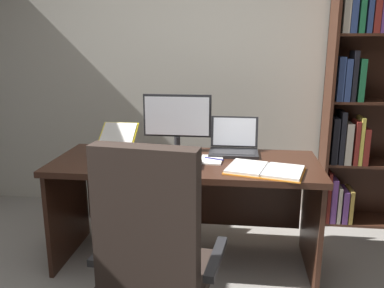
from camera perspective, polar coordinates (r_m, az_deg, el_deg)
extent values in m
cube|color=beige|center=(3.67, 1.64, 10.36)|extent=(5.04, 0.12, 2.55)
cube|color=#381E14|center=(2.70, -0.98, -2.78)|extent=(1.79, 0.72, 0.04)
cube|color=#381E14|center=(3.06, -17.27, -8.83)|extent=(0.03, 0.66, 0.71)
cube|color=#381E14|center=(2.85, 16.68, -10.50)|extent=(0.03, 0.66, 0.71)
cube|color=#381E14|center=(3.12, -0.11, -6.98)|extent=(1.67, 0.03, 0.50)
cube|color=#381E14|center=(3.51, 18.88, 5.88)|extent=(0.02, 0.32, 2.12)
cube|color=#381E14|center=(3.75, 24.18, 5.90)|extent=(0.79, 0.01, 2.12)
cube|color=#381E14|center=(3.88, 23.26, -9.90)|extent=(0.74, 0.30, 0.02)
cube|color=maroon|center=(3.67, 18.72, -6.92)|extent=(0.03, 0.21, 0.44)
cube|color=#512D66|center=(3.71, 19.27, -7.24)|extent=(0.05, 0.25, 0.39)
cube|color=gray|center=(3.71, 20.05, -7.89)|extent=(0.03, 0.19, 0.31)
cube|color=#512D66|center=(3.75, 20.73, -8.00)|extent=(0.04, 0.23, 0.28)
cube|color=olive|center=(3.75, 21.46, -7.99)|extent=(0.03, 0.22, 0.29)
cube|color=#381E14|center=(3.71, 24.05, -2.46)|extent=(0.74, 0.30, 0.02)
cube|color=black|center=(3.54, 19.48, 0.62)|extent=(0.05, 0.23, 0.38)
cube|color=black|center=(3.55, 20.39, 0.99)|extent=(0.04, 0.22, 0.44)
cube|color=gray|center=(3.57, 21.18, 0.23)|extent=(0.05, 0.22, 0.34)
cube|color=maroon|center=(3.57, 22.21, 0.28)|extent=(0.03, 0.18, 0.36)
cube|color=gold|center=(3.58, 22.75, 0.53)|extent=(0.03, 0.20, 0.39)
cube|color=maroon|center=(3.62, 23.24, -0.13)|extent=(0.04, 0.23, 0.30)
cube|color=#381E14|center=(3.61, 24.88, 5.54)|extent=(0.74, 0.30, 0.02)
cube|color=navy|center=(3.47, 20.16, 8.78)|extent=(0.05, 0.24, 0.35)
cube|color=navy|center=(3.47, 21.11, 8.55)|extent=(0.05, 0.19, 0.33)
cube|color=black|center=(3.47, 21.96, 9.01)|extent=(0.03, 0.19, 0.40)
cube|color=#195633|center=(3.49, 22.83, 8.43)|extent=(0.05, 0.18, 0.33)
cube|color=#381E14|center=(3.58, 25.77, 13.84)|extent=(0.74, 0.30, 0.02)
cube|color=gray|center=(3.45, 21.04, 17.69)|extent=(0.05, 0.20, 0.38)
cube|color=navy|center=(3.45, 21.96, 17.25)|extent=(0.05, 0.18, 0.34)
cube|color=#195633|center=(3.48, 22.91, 17.11)|extent=(0.04, 0.20, 0.34)
cube|color=navy|center=(3.50, 23.88, 17.61)|extent=(0.04, 0.20, 0.41)
cube|color=maroon|center=(3.50, 24.67, 16.44)|extent=(0.05, 0.18, 0.28)
cube|color=#512D66|center=(3.55, 25.33, 17.17)|extent=(0.04, 0.25, 0.38)
cube|color=#2D231E|center=(2.14, -4.38, -17.95)|extent=(0.55, 0.54, 0.07)
cube|color=#2D231E|center=(1.79, -6.61, -10.97)|extent=(0.48, 0.15, 0.68)
cube|color=#232326|center=(2.17, -11.73, -13.91)|extent=(0.09, 0.39, 0.04)
cube|color=#232326|center=(2.01, 3.46, -15.95)|extent=(0.09, 0.39, 0.04)
cube|color=#232326|center=(2.92, -2.11, -0.85)|extent=(0.22, 0.16, 0.02)
cylinder|color=#232326|center=(2.91, -2.12, 0.19)|extent=(0.04, 0.04, 0.09)
cube|color=#232326|center=(2.88, -2.13, 4.07)|extent=(0.49, 0.02, 0.31)
cube|color=white|center=(2.86, -2.19, 4.00)|extent=(0.46, 0.00, 0.28)
cube|color=#232326|center=(2.85, 5.96, -1.29)|extent=(0.34, 0.24, 0.02)
cube|color=#2D2D30|center=(2.83, 5.96, -1.14)|extent=(0.29, 0.13, 0.00)
cube|color=#232326|center=(2.96, 6.07, 1.75)|extent=(0.34, 0.06, 0.22)
cube|color=white|center=(2.96, 6.07, 1.75)|extent=(0.31, 0.05, 0.20)
cube|color=#232326|center=(2.58, -3.34, -2.85)|extent=(0.42, 0.15, 0.02)
ellipsoid|color=#232326|center=(2.65, -9.75, -2.42)|extent=(0.06, 0.10, 0.04)
cube|color=#232326|center=(3.01, -10.99, -0.73)|extent=(0.14, 0.12, 0.01)
cube|color=#232326|center=(2.97, -11.26, -0.73)|extent=(0.25, 0.01, 0.01)
cube|color=yellow|center=(3.09, -10.47, 1.38)|extent=(0.27, 0.21, 0.14)
cube|color=silver|center=(3.08, -10.51, 1.51)|extent=(0.25, 0.19, 0.13)
cube|color=orange|center=(2.53, 7.79, -3.54)|extent=(0.30, 0.35, 0.01)
cube|color=orange|center=(2.49, 12.98, -4.07)|extent=(0.30, 0.35, 0.01)
cube|color=silver|center=(2.52, 7.79, -3.28)|extent=(0.28, 0.33, 0.02)
cube|color=silver|center=(2.48, 12.99, -3.81)|extent=(0.28, 0.33, 0.02)
cylinder|color=#B7B7BC|center=(2.50, 10.37, -3.64)|extent=(0.09, 0.27, 0.02)
cube|color=silver|center=(2.69, 2.75, -2.28)|extent=(0.16, 0.22, 0.01)
cylinder|color=navy|center=(2.69, 3.18, -2.11)|extent=(0.13, 0.06, 0.01)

